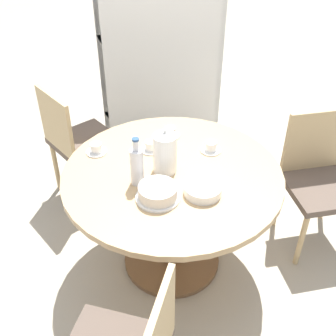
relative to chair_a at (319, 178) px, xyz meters
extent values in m
plane|color=#B2A893|center=(-0.93, -0.17, -0.48)|extent=(14.00, 14.00, 0.00)
cylinder|color=brown|center=(-0.93, -0.17, -0.46)|extent=(0.60, 0.60, 0.03)
cylinder|color=brown|center=(-0.93, -0.17, -0.12)|extent=(0.12, 0.12, 0.64)
cylinder|color=tan|center=(-0.93, -0.17, 0.21)|extent=(1.20, 1.20, 0.04)
cylinder|color=tan|center=(-0.15, -0.26, -0.27)|extent=(0.03, 0.03, 0.42)
cylinder|color=tan|center=(-0.19, 0.10, -0.27)|extent=(0.03, 0.03, 0.42)
cylinder|color=tan|center=(0.16, 0.14, -0.27)|extent=(0.03, 0.03, 0.42)
cube|color=brown|center=(0.01, -0.06, -0.04)|extent=(0.47, 0.47, 0.04)
cube|color=tan|center=(-0.02, 0.14, 0.19)|extent=(0.40, 0.07, 0.41)
cylinder|color=tan|center=(-1.24, 0.55, -0.27)|extent=(0.03, 0.03, 0.42)
cylinder|color=tan|center=(-1.45, 0.84, -0.27)|extent=(0.03, 0.03, 0.42)
cylinder|color=tan|center=(-1.53, 0.34, -0.27)|extent=(0.03, 0.03, 0.42)
cylinder|color=tan|center=(-1.75, 0.63, -0.27)|extent=(0.03, 0.03, 0.42)
cube|color=brown|center=(-1.49, 0.59, -0.04)|extent=(0.59, 0.59, 0.04)
cube|color=tan|center=(-1.65, 0.47, 0.19)|extent=(0.26, 0.34, 0.41)
cube|color=silver|center=(-0.43, 1.35, 0.52)|extent=(0.04, 0.28, 1.99)
cube|color=silver|center=(-1.38, 1.35, 0.52)|extent=(0.04, 0.28, 1.99)
cube|color=silver|center=(-0.90, 1.22, 0.52)|extent=(0.99, 0.02, 1.99)
cube|color=silver|center=(-0.90, 1.35, -0.46)|extent=(0.92, 0.27, 0.04)
cube|color=silver|center=(-0.90, 1.35, -0.08)|extent=(0.92, 0.27, 0.04)
cube|color=silver|center=(-0.90, 1.35, 0.32)|extent=(0.92, 0.27, 0.04)
cube|color=silver|center=(-0.90, 1.35, 0.72)|extent=(0.92, 0.27, 0.04)
cube|color=black|center=(-0.62, 1.33, -0.28)|extent=(0.34, 0.21, 0.31)
cube|color=beige|center=(-1.19, 1.33, -0.28)|extent=(0.34, 0.21, 0.33)
cube|color=orange|center=(-0.64, 1.33, 0.11)|extent=(0.40, 0.21, 0.33)
cube|color=teal|center=(-1.16, 1.33, 0.07)|extent=(0.40, 0.21, 0.27)
cube|color=teal|center=(-0.64, 1.33, 0.48)|extent=(0.38, 0.21, 0.28)
cube|color=teal|center=(-1.17, 1.33, 0.48)|extent=(0.38, 0.21, 0.28)
cylinder|color=white|center=(-0.97, -0.15, 0.34)|extent=(0.13, 0.13, 0.22)
cone|color=white|center=(-0.97, -0.15, 0.46)|extent=(0.12, 0.12, 0.02)
sphere|color=white|center=(-0.97, -0.15, 0.48)|extent=(0.02, 0.02, 0.02)
cylinder|color=silver|center=(-1.12, -0.25, 0.33)|extent=(0.07, 0.07, 0.21)
cylinder|color=silver|center=(-1.12, -0.25, 0.47)|extent=(0.03, 0.03, 0.06)
cylinder|color=#2D5184|center=(-1.12, -0.25, 0.50)|extent=(0.04, 0.04, 0.01)
cylinder|color=white|center=(-1.03, -0.38, 0.24)|extent=(0.23, 0.23, 0.01)
cylinder|color=silver|center=(-1.03, -0.38, 0.28)|extent=(0.20, 0.20, 0.06)
cylinder|color=silver|center=(-0.69, 0.01, 0.24)|extent=(0.12, 0.12, 0.01)
cylinder|color=white|center=(-0.69, 0.01, 0.27)|extent=(0.07, 0.07, 0.05)
cylinder|color=silver|center=(-1.04, 0.05, 0.24)|extent=(0.12, 0.12, 0.01)
cylinder|color=white|center=(-1.04, 0.05, 0.27)|extent=(0.07, 0.07, 0.05)
cylinder|color=silver|center=(-0.92, 0.19, 0.24)|extent=(0.12, 0.12, 0.01)
cylinder|color=white|center=(-0.92, 0.19, 0.27)|extent=(0.07, 0.07, 0.05)
cylinder|color=silver|center=(-1.35, 0.05, 0.24)|extent=(0.12, 0.12, 0.01)
cylinder|color=white|center=(-1.35, 0.05, 0.27)|extent=(0.07, 0.07, 0.05)
cylinder|color=white|center=(-0.80, -0.37, 0.24)|extent=(0.19, 0.19, 0.01)
cylinder|color=white|center=(-0.80, -0.37, 0.25)|extent=(0.19, 0.19, 0.01)
cylinder|color=white|center=(-0.80, -0.37, 0.26)|extent=(0.19, 0.19, 0.01)
cylinder|color=white|center=(-0.80, -0.37, 0.27)|extent=(0.19, 0.19, 0.01)
cylinder|color=white|center=(-0.80, -0.37, 0.28)|extent=(0.19, 0.19, 0.01)
camera|label=1|loc=(-1.10, -1.98, 1.61)|focal=45.00mm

